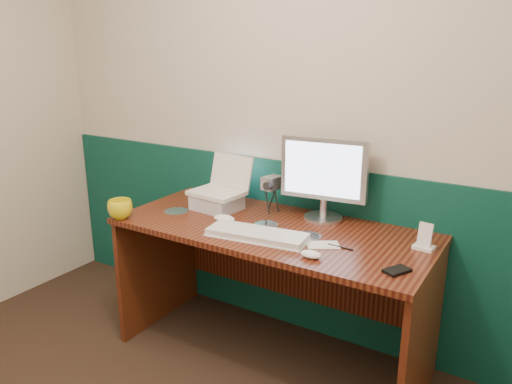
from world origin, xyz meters
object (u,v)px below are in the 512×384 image
Objects in this scene: desk at (271,294)px; keyboard at (257,235)px; laptop at (216,175)px; camcorder at (272,193)px; mug at (120,209)px; monitor at (325,178)px.

keyboard is (0.01, -0.17, 0.39)m from desk.
laptop is 0.51m from keyboard.
desk is 7.20× the size of camcorder.
laptop is 0.32m from camcorder.
desk is at bearing 22.63° from mug.
monitor reaches higher than camcorder.
monitor is at bearing 60.91° from keyboard.
keyboard reaches higher than desk.
laptop is 1.25× the size of camcorder.
monitor reaches higher than mug.
laptop is at bearing 48.68° from mug.
laptop is at bearing -172.31° from monitor.
camcorder reaches higher than keyboard.
desk is at bearing -6.23° from laptop.
keyboard is 0.77m from mug.
monitor is 1.08m from mug.
keyboard is at bearing -25.61° from laptop.
laptop reaches higher than desk.
monitor is 0.31m from camcorder.
camcorder is at bearing 101.99° from keyboard.
monitor is 2.01× the size of camcorder.
keyboard is 3.75× the size of mug.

